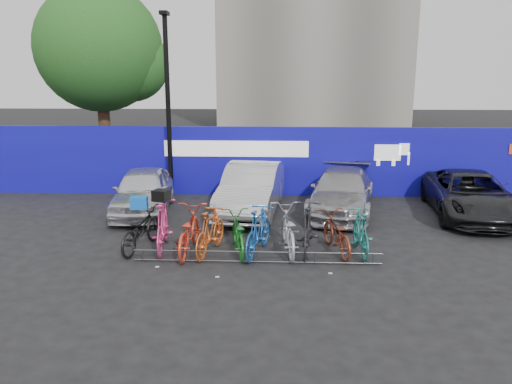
# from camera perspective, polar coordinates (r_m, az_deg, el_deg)

# --- Properties ---
(ground) EXTENTS (100.00, 100.00, 0.00)m
(ground) POSITION_cam_1_polar(r_m,az_deg,el_deg) (11.92, 0.22, -7.13)
(ground) COLOR black
(ground) RESTS_ON ground
(hoarding) EXTENTS (22.00, 0.18, 2.40)m
(hoarding) POSITION_cam_1_polar(r_m,az_deg,el_deg) (17.42, 1.05, 3.54)
(hoarding) COLOR #100B9C
(hoarding) RESTS_ON ground
(tree) EXTENTS (5.40, 5.20, 7.80)m
(tree) POSITION_cam_1_polar(r_m,az_deg,el_deg) (22.43, -16.85, 15.10)
(tree) COLOR #382314
(tree) RESTS_ON ground
(lamppost) EXTENTS (0.25, 0.50, 6.11)m
(lamppost) POSITION_cam_1_polar(r_m,az_deg,el_deg) (16.98, -10.03, 10.11)
(lamppost) COLOR black
(lamppost) RESTS_ON ground
(bike_rack) EXTENTS (5.60, 0.03, 0.30)m
(bike_rack) POSITION_cam_1_polar(r_m,az_deg,el_deg) (11.31, 0.10, -7.42)
(bike_rack) COLOR #595B60
(bike_rack) RESTS_ON ground
(car_0) EXTENTS (2.07, 4.20, 1.38)m
(car_0) POSITION_cam_1_polar(r_m,az_deg,el_deg) (15.65, -12.77, 0.15)
(car_0) COLOR silver
(car_0) RESTS_ON ground
(car_1) EXTENTS (2.06, 4.68, 1.49)m
(car_1) POSITION_cam_1_polar(r_m,az_deg,el_deg) (15.22, -0.50, 0.35)
(car_1) COLOR #B8B8BC
(car_1) RESTS_ON ground
(car_2) EXTENTS (2.70, 4.78, 1.31)m
(car_2) POSITION_cam_1_polar(r_m,az_deg,el_deg) (15.51, 9.78, 0.04)
(car_2) COLOR #9C9BA0
(car_2) RESTS_ON ground
(car_3) EXTENTS (2.69, 4.96, 1.32)m
(car_3) POSITION_cam_1_polar(r_m,az_deg,el_deg) (16.17, 23.29, -0.30)
(car_3) COLOR black
(car_3) RESTS_ON ground
(bike_0) EXTENTS (1.05, 2.06, 1.03)m
(bike_0) POSITION_cam_1_polar(r_m,az_deg,el_deg) (12.41, -13.05, -4.14)
(bike_0) COLOR black
(bike_0) RESTS_ON ground
(bike_1) EXTENTS (0.80, 2.09, 1.23)m
(bike_1) POSITION_cam_1_polar(r_m,az_deg,el_deg) (12.25, -10.64, -3.77)
(bike_1) COLOR #E33981
(bike_1) RESTS_ON ground
(bike_2) EXTENTS (0.79, 2.10, 1.09)m
(bike_2) POSITION_cam_1_polar(r_m,az_deg,el_deg) (11.96, -7.74, -4.42)
(bike_2) COLOR red
(bike_2) RESTS_ON ground
(bike_3) EXTENTS (0.92, 1.89, 1.09)m
(bike_3) POSITION_cam_1_polar(r_m,az_deg,el_deg) (11.84, -5.24, -4.53)
(bike_3) COLOR #D8571D
(bike_3) RESTS_ON ground
(bike_4) EXTENTS (0.99, 1.94, 0.97)m
(bike_4) POSITION_cam_1_polar(r_m,az_deg,el_deg) (11.87, -2.10, -4.75)
(bike_4) COLOR #197423
(bike_4) RESTS_ON ground
(bike_5) EXTENTS (1.00, 1.98, 1.15)m
(bike_5) POSITION_cam_1_polar(r_m,az_deg,el_deg) (11.75, 0.26, -4.49)
(bike_5) COLOR #1B52A0
(bike_5) RESTS_ON ground
(bike_6) EXTENTS (0.93, 2.16, 1.10)m
(bike_6) POSITION_cam_1_polar(r_m,az_deg,el_deg) (11.92, 3.65, -4.35)
(bike_6) COLOR #A8AAB0
(bike_6) RESTS_ON ground
(bike_7) EXTENTS (0.79, 2.05, 1.20)m
(bike_7) POSITION_cam_1_polar(r_m,az_deg,el_deg) (11.92, 5.92, -4.15)
(bike_7) COLOR black
(bike_7) RESTS_ON ground
(bike_8) EXTENTS (1.04, 1.95, 0.98)m
(bike_8) POSITION_cam_1_polar(r_m,az_deg,el_deg) (12.01, 9.16, -4.69)
(bike_8) COLOR maroon
(bike_8) RESTS_ON ground
(bike_9) EXTENTS (0.56, 1.80, 1.08)m
(bike_9) POSITION_cam_1_polar(r_m,az_deg,el_deg) (12.04, 11.89, -4.52)
(bike_9) COLOR #1E756F
(bike_9) RESTS_ON ground
(cargo_crate) EXTENTS (0.43, 0.35, 0.28)m
(cargo_crate) POSITION_cam_1_polar(r_m,az_deg,el_deg) (12.23, -13.21, -1.19)
(cargo_crate) COLOR blue
(cargo_crate) RESTS_ON bike_0
(cargo_topcase) EXTENTS (0.43, 0.41, 0.26)m
(cargo_topcase) POSITION_cam_1_polar(r_m,az_deg,el_deg) (12.06, -10.79, -0.39)
(cargo_topcase) COLOR black
(cargo_topcase) RESTS_ON bike_1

